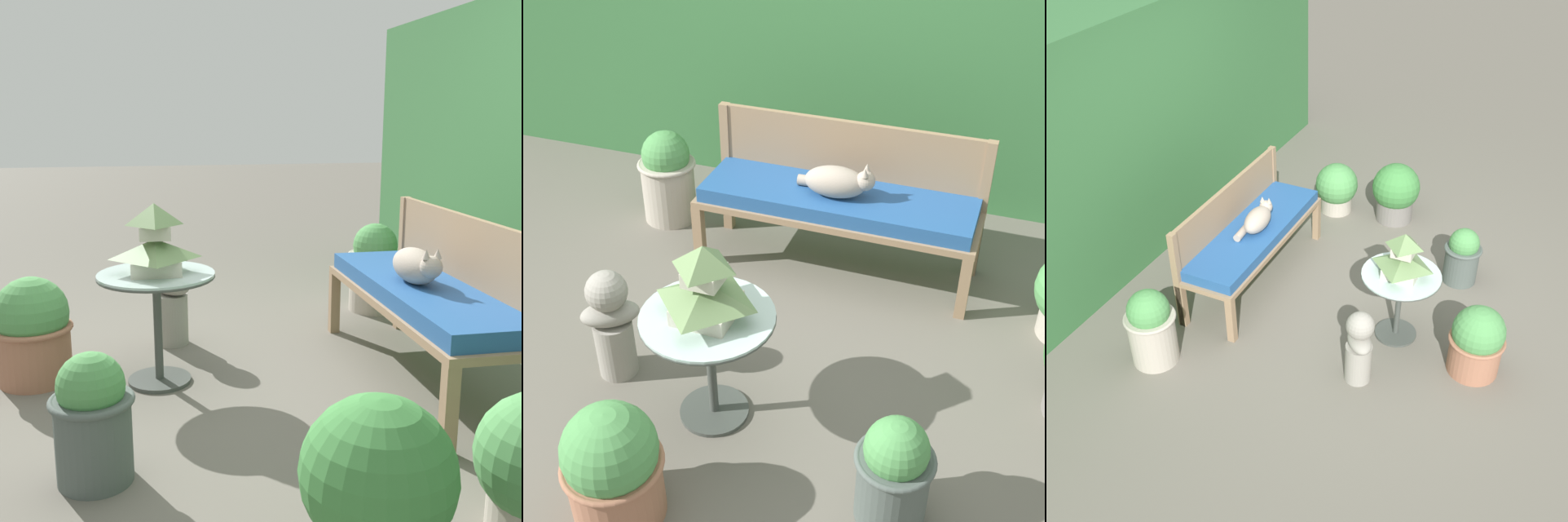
% 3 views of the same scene
% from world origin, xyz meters
% --- Properties ---
extents(ground, '(30.00, 30.00, 0.00)m').
position_xyz_m(ground, '(0.00, 0.00, 0.00)').
color(ground, '#666056').
extents(foliage_hedge_back, '(6.40, 0.82, 2.17)m').
position_xyz_m(foliage_hedge_back, '(0.00, 2.31, 1.09)').
color(foliage_hedge_back, '#38703D').
rests_on(foliage_hedge_back, ground).
extents(garden_bench, '(1.66, 0.51, 0.52)m').
position_xyz_m(garden_bench, '(-0.00, 0.92, 0.44)').
color(garden_bench, '#937556').
rests_on(garden_bench, ground).
extents(bench_backrest, '(1.66, 0.06, 0.87)m').
position_xyz_m(bench_backrest, '(-0.00, 1.15, 0.63)').
color(bench_backrest, '#937556').
rests_on(bench_backrest, ground).
extents(cat, '(0.47, 0.21, 0.22)m').
position_xyz_m(cat, '(0.00, 0.88, 0.62)').
color(cat, '#A89989').
rests_on(cat, garden_bench).
extents(patio_table, '(0.60, 0.60, 0.59)m').
position_xyz_m(patio_table, '(-0.19, -0.45, 0.46)').
color(patio_table, '#424742').
rests_on(patio_table, ground).
extents(pagoda_birdhouse, '(0.34, 0.34, 0.36)m').
position_xyz_m(pagoda_birdhouse, '(-0.19, -0.45, 0.74)').
color(pagoda_birdhouse, beige).
rests_on(pagoda_birdhouse, patio_table).
extents(garden_bust, '(0.33, 0.30, 0.61)m').
position_xyz_m(garden_bust, '(-0.77, -0.35, 0.31)').
color(garden_bust, gray).
rests_on(garden_bust, ground).
extents(potted_plant_path_edge, '(0.41, 0.41, 0.56)m').
position_xyz_m(potted_plant_path_edge, '(-0.33, -1.09, 0.28)').
color(potted_plant_path_edge, '#9E664C').
rests_on(potted_plant_path_edge, ground).
extents(potted_plant_bench_right, '(0.33, 0.33, 0.52)m').
position_xyz_m(potted_plant_bench_right, '(0.72, -0.72, 0.26)').
color(potted_plant_bench_right, '#4C5651').
rests_on(potted_plant_bench_right, ground).
extents(potted_plant_table_far, '(0.38, 0.38, 0.63)m').
position_xyz_m(potted_plant_table_far, '(-1.23, 1.12, 0.31)').
color(potted_plant_table_far, '#ADA393').
rests_on(potted_plant_table_far, ground).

